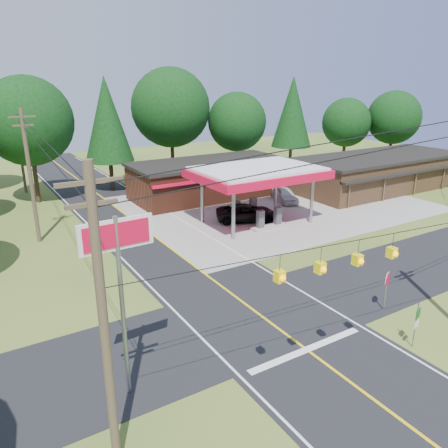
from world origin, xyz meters
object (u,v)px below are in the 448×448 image
big_stop_sign (119,265)px  gas_canopy (257,174)px  suv_car (247,213)px  octagonal_stop_sign (387,282)px  sedan_car (285,195)px

big_stop_sign → gas_canopy: bearing=41.4°
big_stop_sign → suv_car: bearing=43.7°
octagonal_stop_sign → suv_car: bearing=81.7°
gas_canopy → sedan_car: size_ratio=2.49×
suv_car → octagonal_stop_sign: octagonal_stop_sign is taller
suv_car → octagonal_stop_sign: 16.98m
big_stop_sign → octagonal_stop_sign: big_stop_sign is taller
sedan_car → big_stop_sign: (-23.40, -19.01, 4.84)m
sedan_car → octagonal_stop_sign: bearing=-96.7°
big_stop_sign → octagonal_stop_sign: (14.04, -1.00, -3.89)m
suv_car → big_stop_sign: bearing=158.6°
sedan_car → octagonal_stop_sign: octagonal_stop_sign is taller
sedan_car → octagonal_stop_sign: size_ratio=1.88×
gas_canopy → suv_car: bearing=123.2°
suv_car → big_stop_sign: (-16.50, -15.77, 4.83)m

